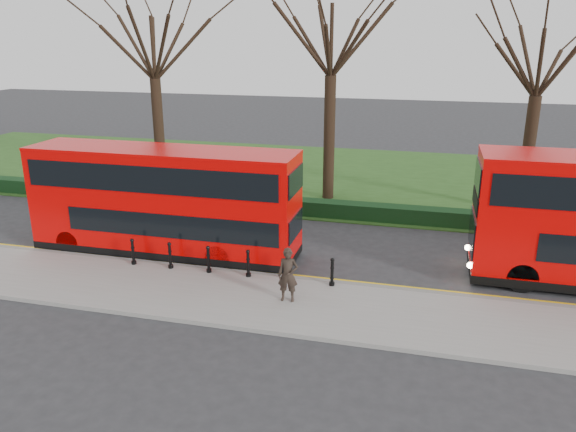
# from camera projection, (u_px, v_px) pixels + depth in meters

# --- Properties ---
(ground) EXTENTS (120.00, 120.00, 0.00)m
(ground) POSITION_uv_depth(u_px,v_px,m) (233.00, 263.00, 22.35)
(ground) COLOR #28282B
(ground) RESTS_ON ground
(pavement) EXTENTS (60.00, 4.00, 0.15)m
(pavement) POSITION_uv_depth(u_px,v_px,m) (203.00, 294.00, 19.56)
(pavement) COLOR gray
(pavement) RESTS_ON ground
(kerb) EXTENTS (60.00, 0.25, 0.16)m
(kerb) POSITION_uv_depth(u_px,v_px,m) (224.00, 271.00, 21.40)
(kerb) COLOR slate
(kerb) RESTS_ON ground
(grass_verge) EXTENTS (60.00, 18.00, 0.06)m
(grass_verge) POSITION_uv_depth(u_px,v_px,m) (311.00, 175.00, 36.15)
(grass_verge) COLOR #264A18
(grass_verge) RESTS_ON ground
(hedge) EXTENTS (60.00, 0.90, 0.80)m
(hedge) POSITION_uv_depth(u_px,v_px,m) (278.00, 205.00, 28.48)
(hedge) COLOR black
(hedge) RESTS_ON ground
(yellow_line_outer) EXTENTS (60.00, 0.10, 0.01)m
(yellow_line_outer) POSITION_uv_depth(u_px,v_px,m) (226.00, 270.00, 21.70)
(yellow_line_outer) COLOR yellow
(yellow_line_outer) RESTS_ON ground
(yellow_line_inner) EXTENTS (60.00, 0.10, 0.01)m
(yellow_line_inner) POSITION_uv_depth(u_px,v_px,m) (228.00, 268.00, 21.89)
(yellow_line_inner) COLOR yellow
(yellow_line_inner) RESTS_ON ground
(tree_left) EXTENTS (7.33, 7.33, 11.46)m
(tree_left) POSITION_uv_depth(u_px,v_px,m) (152.00, 41.00, 30.85)
(tree_left) COLOR black
(tree_left) RESTS_ON ground
(tree_mid) EXTENTS (7.73, 7.73, 12.08)m
(tree_mid) POSITION_uv_depth(u_px,v_px,m) (332.00, 32.00, 28.35)
(tree_mid) COLOR black
(tree_mid) RESTS_ON ground
(tree_right) EXTENTS (6.82, 6.82, 10.65)m
(tree_right) POSITION_uv_depth(u_px,v_px,m) (541.00, 55.00, 26.31)
(tree_right) COLOR black
(tree_right) RESTS_ON ground
(bollard_row) EXTENTS (7.98, 0.15, 1.00)m
(bollard_row) POSITION_uv_depth(u_px,v_px,m) (228.00, 262.00, 20.82)
(bollard_row) COLOR black
(bollard_row) RESTS_ON pavement
(bus_lead) EXTENTS (11.02, 2.53, 4.38)m
(bus_lead) POSITION_uv_depth(u_px,v_px,m) (164.00, 202.00, 22.76)
(bus_lead) COLOR #D40202
(bus_lead) RESTS_ON ground
(pedestrian) EXTENTS (0.72, 0.51, 1.86)m
(pedestrian) POSITION_uv_depth(u_px,v_px,m) (288.00, 275.00, 18.64)
(pedestrian) COLOR black
(pedestrian) RESTS_ON pavement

